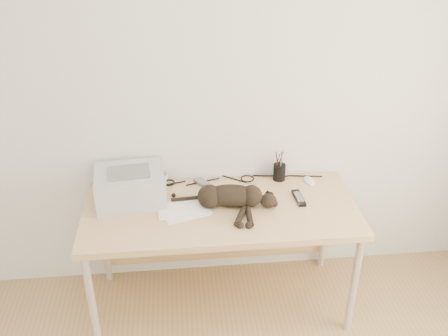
{
  "coord_description": "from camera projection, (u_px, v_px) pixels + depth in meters",
  "views": [
    {
      "loc": [
        -0.23,
        -1.02,
        2.37
      ],
      "look_at": [
        0.01,
        1.34,
        1.04
      ],
      "focal_mm": 40.0,
      "sensor_mm": 36.0,
      "label": 1
    }
  ],
  "objects": [
    {
      "name": "wall_back",
      "position": [
        215.0,
        95.0,
        2.94
      ],
      "size": [
        3.5,
        0.0,
        3.5
      ],
      "primitive_type": "plane",
      "rotation": [
        1.57,
        0.0,
        0.0
      ],
      "color": "silver",
      "rests_on": "floor"
    },
    {
      "name": "desk",
      "position": [
        220.0,
        218.0,
        3.05
      ],
      "size": [
        1.6,
        0.7,
        0.74
      ],
      "color": "tan",
      "rests_on": "floor"
    },
    {
      "name": "printer",
      "position": [
        130.0,
        186.0,
        2.95
      ],
      "size": [
        0.43,
        0.38,
        0.19
      ],
      "color": "#A9AAAE",
      "rests_on": "desk"
    },
    {
      "name": "papers",
      "position": [
        183.0,
        210.0,
        2.88
      ],
      "size": [
        0.32,
        0.26,
        0.01
      ],
      "color": "white",
      "rests_on": "desk"
    },
    {
      "name": "cat",
      "position": [
        229.0,
        197.0,
        2.89
      ],
      "size": [
        0.62,
        0.34,
        0.14
      ],
      "rotation": [
        0.0,
        0.0,
        -0.17
      ],
      "color": "black",
      "rests_on": "desk"
    },
    {
      "name": "mug",
      "position": [
        161.0,
        180.0,
        3.1
      ],
      "size": [
        0.13,
        0.13,
        0.09
      ],
      "primitive_type": "imported",
      "rotation": [
        0.0,
        0.0,
        1.02
      ],
      "color": "silver",
      "rests_on": "desk"
    },
    {
      "name": "pen_cup",
      "position": [
        279.0,
        172.0,
        3.17
      ],
      "size": [
        0.08,
        0.08,
        0.2
      ],
      "color": "black",
      "rests_on": "desk"
    },
    {
      "name": "remote_grey",
      "position": [
        206.0,
        185.0,
        3.11
      ],
      "size": [
        0.15,
        0.18,
        0.02
      ],
      "primitive_type": "cube",
      "rotation": [
        0.0,
        0.0,
        0.61
      ],
      "color": "slate",
      "rests_on": "desk"
    },
    {
      "name": "remote_black",
      "position": [
        299.0,
        198.0,
        2.98
      ],
      "size": [
        0.05,
        0.17,
        0.02
      ],
      "primitive_type": "cube",
      "rotation": [
        0.0,
        0.0,
        0.05
      ],
      "color": "black",
      "rests_on": "desk"
    },
    {
      "name": "mouse",
      "position": [
        309.0,
        179.0,
        3.16
      ],
      "size": [
        0.08,
        0.12,
        0.04
      ],
      "primitive_type": "ellipsoid",
      "rotation": [
        0.0,
        0.0,
        0.14
      ],
      "color": "white",
      "rests_on": "desk"
    },
    {
      "name": "cable_tangle",
      "position": [
        216.0,
        180.0,
        3.17
      ],
      "size": [
        1.36,
        0.09,
        0.01
      ],
      "primitive_type": null,
      "color": "black",
      "rests_on": "desk"
    }
  ]
}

